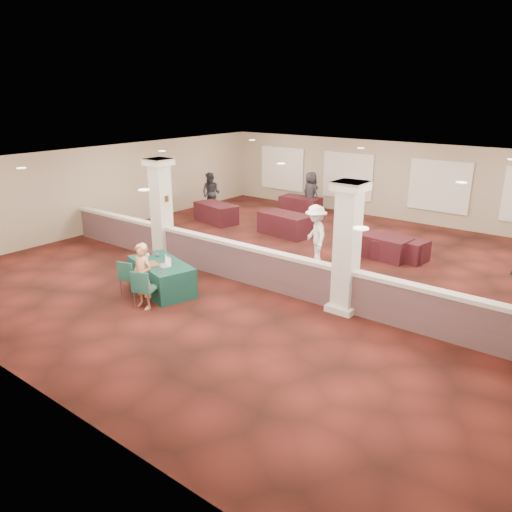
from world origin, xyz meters
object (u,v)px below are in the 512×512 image
Objects in this scene: conf_chair_side at (128,275)px; far_table_back_right at (400,248)px; far_table_front_left at (216,213)px; attendee_d at (311,193)px; near_table at (162,276)px; attendee_a at (211,193)px; far_table_front_center at (382,247)px; far_table_back_left at (300,205)px; far_table_front_right at (398,250)px; conf_chair_main at (143,286)px; attendee_b at (315,235)px; woman at (143,276)px; far_table_back_center at (285,224)px.

conf_chair_side is 0.55× the size of far_table_back_right.
attendee_d is at bearing 59.55° from far_table_front_left.
attendee_a reaches higher than near_table.
far_table_front_center is at bearing 160.03° from attendee_d.
far_table_back_left is 6.82m from far_table_back_right.
far_table_front_left is 7.82m from far_table_front_right.
far_table_back_right is (4.48, 7.30, -0.21)m from conf_chair_side.
far_table_front_center is 1.11× the size of far_table_front_right.
conf_chair_main is 0.57× the size of far_table_back_left.
conf_chair_main is at bearing -70.83° from attendee_a.
attendee_b is at bearing -53.20° from far_table_back_left.
conf_chair_main is at bearing 117.54° from attendee_d.
attendee_a is at bearing 174.92° from far_table_back_right.
far_table_back_left is (-1.97, 9.88, -0.04)m from near_table.
far_table_back_right is at bearing 75.51° from near_table.
far_table_front_center is at bearing 77.80° from near_table.
attendee_b is (2.09, 4.45, 0.53)m from near_table.
conf_chair_side is 1.06m from woman.
near_table is 6.60m from far_table_back_center.
far_table_front_right is (3.47, 7.45, -0.27)m from conf_chair_main.
attendee_d is at bearing 107.55° from far_table_back_center.
attendee_a reaches higher than woman.
conf_chair_main is 0.59× the size of far_table_back_right.
conf_chair_main is at bearing -48.16° from woman.
conf_chair_main is 1.07× the size of conf_chair_side.
attendee_b reaches higher than conf_chair_main.
far_table_back_left is 3.96m from attendee_a.
near_table is 10.07m from far_table_back_left.
far_table_front_left is 1.19× the size of far_table_front_right.
attendee_b is (1.59, 5.48, 0.10)m from woman.
conf_chair_main is at bearing -114.96° from far_table_front_right.
conf_chair_side is at bearing 140.52° from conf_chair_main.
near_table is 1.23m from woman.
far_table_back_right is at bearing 45.29° from conf_chair_main.
far_table_back_center is 3.74m from attendee_d.
attendee_a is at bearing 55.65° from attendee_d.
far_table_front_left reaches higher than far_table_back_right.
attendee_d is (-1.62, 10.12, 0.51)m from near_table.
near_table is 1.19× the size of far_table_back_left.
attendee_a is at bearing 140.93° from near_table.
conf_chair_main is 0.63× the size of far_table_front_right.
conf_chair_main is 0.55× the size of attendee_d.
woman reaches higher than far_table_back_right.
far_table_front_center is (3.00, 7.35, -0.48)m from woman.
far_table_back_right is at bearing -28.93° from far_table_back_left.
far_table_back_left is 0.70m from attendee_d.
far_table_back_left is (-2.50, 10.95, -0.23)m from conf_chair_main.
far_table_back_center is (-4.50, 0.20, 0.08)m from far_table_front_right.
far_table_front_right is at bearing -90.00° from far_table_back_right.
attendee_d is (0.35, 0.24, 0.55)m from far_table_back_left.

